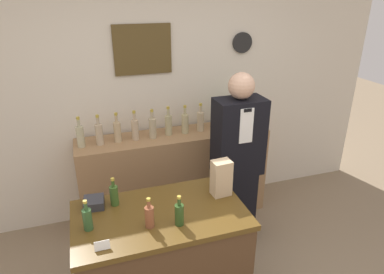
{
  "coord_description": "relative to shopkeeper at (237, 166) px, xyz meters",
  "views": [
    {
      "loc": [
        -0.74,
        -1.43,
        2.37
      ],
      "look_at": [
        0.1,
        1.1,
        1.21
      ],
      "focal_mm": 32.0,
      "sensor_mm": 36.0,
      "label": 1
    }
  ],
  "objects": [
    {
      "name": "back_wall",
      "position": [
        -0.54,
        0.91,
        0.49
      ],
      "size": [
        5.2,
        0.09,
        2.7
      ],
      "color": "beige",
      "rests_on": "ground_plane"
    },
    {
      "name": "back_shelf",
      "position": [
        -0.42,
        0.63,
        -0.37
      ],
      "size": [
        1.99,
        0.44,
        0.99
      ],
      "color": "#9E754C",
      "rests_on": "ground_plane"
    },
    {
      "name": "display_counter",
      "position": [
        -0.87,
        -0.62,
        -0.39
      ],
      "size": [
        1.18,
        0.68,
        0.96
      ],
      "color": "#4C331E",
      "rests_on": "ground_plane"
    },
    {
      "name": "shopkeeper",
      "position": [
        0.0,
        0.0,
        0.0
      ],
      "size": [
        0.44,
        0.28,
        1.74
      ],
      "color": "black",
      "rests_on": "ground_plane"
    },
    {
      "name": "potted_plant",
      "position": [
        0.26,
        0.62,
        0.29
      ],
      "size": [
        0.25,
        0.25,
        0.32
      ],
      "color": "#4C3D2D",
      "rests_on": "back_shelf"
    },
    {
      "name": "paper_bag",
      "position": [
        -0.39,
        -0.53,
        0.23
      ],
      "size": [
        0.15,
        0.11,
        0.27
      ],
      "color": "tan",
      "rests_on": "display_counter"
    },
    {
      "name": "price_card_left",
      "position": [
        -1.27,
        -0.86,
        0.12
      ],
      "size": [
        0.09,
        0.02,
        0.06
      ],
      "color": "white",
      "rests_on": "display_counter"
    },
    {
      "name": "gift_box",
      "position": [
        -1.29,
        -0.4,
        0.13
      ],
      "size": [
        0.15,
        0.16,
        0.06
      ],
      "color": "#2D2D33",
      "rests_on": "display_counter"
    },
    {
      "name": "counter_bottle_0",
      "position": [
        -1.34,
        -0.64,
        0.18
      ],
      "size": [
        0.06,
        0.06,
        0.21
      ],
      "color": "#30552C",
      "rests_on": "display_counter"
    },
    {
      "name": "counter_bottle_1",
      "position": [
        -1.15,
        -0.42,
        0.18
      ],
      "size": [
        0.06,
        0.06,
        0.21
      ],
      "color": "#375722",
      "rests_on": "display_counter"
    },
    {
      "name": "counter_bottle_2",
      "position": [
        -0.97,
        -0.74,
        0.18
      ],
      "size": [
        0.06,
        0.06,
        0.21
      ],
      "color": "brown",
      "rests_on": "display_counter"
    },
    {
      "name": "counter_bottle_3",
      "position": [
        -0.78,
        -0.77,
        0.18
      ],
      "size": [
        0.06,
        0.06,
        0.21
      ],
      "color": "#2B481D",
      "rests_on": "display_counter"
    },
    {
      "name": "shelf_bottle_0",
      "position": [
        -1.34,
        0.62,
        0.23
      ],
      "size": [
        0.07,
        0.07,
        0.3
      ],
      "color": "tan",
      "rests_on": "back_shelf"
    },
    {
      "name": "shelf_bottle_1",
      "position": [
        -1.17,
        0.62,
        0.23
      ],
      "size": [
        0.07,
        0.07,
        0.3
      ],
      "color": "tan",
      "rests_on": "back_shelf"
    },
    {
      "name": "shelf_bottle_2",
      "position": [
        -1.0,
        0.62,
        0.23
      ],
      "size": [
        0.07,
        0.07,
        0.3
      ],
      "color": "tan",
      "rests_on": "back_shelf"
    },
    {
      "name": "shelf_bottle_3",
      "position": [
        -0.82,
        0.63,
        0.23
      ],
      "size": [
        0.07,
        0.07,
        0.3
      ],
      "color": "tan",
      "rests_on": "back_shelf"
    },
    {
      "name": "shelf_bottle_4",
      "position": [
        -0.65,
        0.61,
        0.23
      ],
      "size": [
        0.07,
        0.07,
        0.3
      ],
      "color": "tan",
      "rests_on": "back_shelf"
    },
    {
      "name": "shelf_bottle_5",
      "position": [
        -0.48,
        0.64,
        0.23
      ],
      "size": [
        0.07,
        0.07,
        0.3
      ],
      "color": "tan",
      "rests_on": "back_shelf"
    },
    {
      "name": "shelf_bottle_6",
      "position": [
        -0.3,
        0.63,
        0.23
      ],
      "size": [
        0.07,
        0.07,
        0.3
      ],
      "color": "tan",
      "rests_on": "back_shelf"
    },
    {
      "name": "shelf_bottle_7",
      "position": [
        -0.13,
        0.64,
        0.23
      ],
      "size": [
        0.07,
        0.07,
        0.3
      ],
      "color": "tan",
      "rests_on": "back_shelf"
    },
    {
      "name": "shelf_bottle_8",
      "position": [
        0.04,
        0.61,
        0.23
      ],
      "size": [
        0.07,
        0.07,
        0.3
      ],
      "color": "tan",
      "rests_on": "back_shelf"
    }
  ]
}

